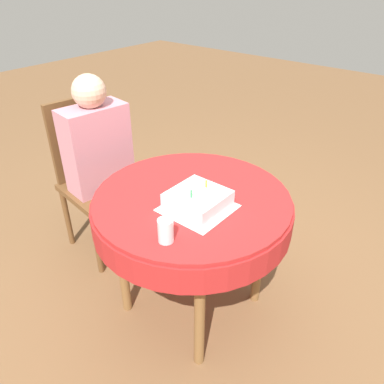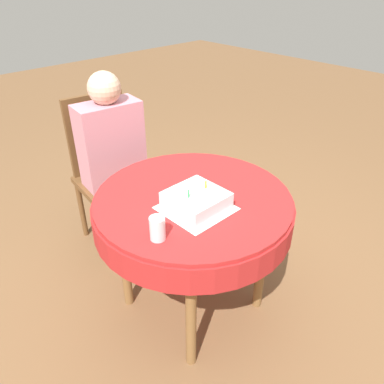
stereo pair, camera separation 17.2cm
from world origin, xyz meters
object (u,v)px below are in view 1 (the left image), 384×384
chair (95,173)px  birthday_cake (198,200)px  person (100,154)px  drinking_glass (166,231)px

chair → birthday_cake: bearing=-89.9°
person → drinking_glass: bearing=-105.2°
birthday_cake → drinking_glass: 0.27m
person → drinking_glass: person is taller
person → birthday_cake: bearing=-89.9°
person → drinking_glass: (-0.37, -0.89, 0.08)m
chair → birthday_cake: chair is taller
person → birthday_cake: 0.85m
person → chair: bearing=90.0°
person → drinking_glass: 0.96m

